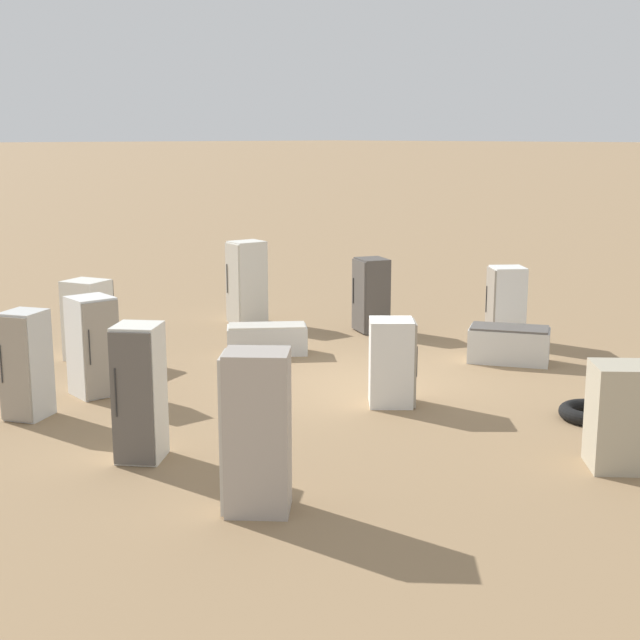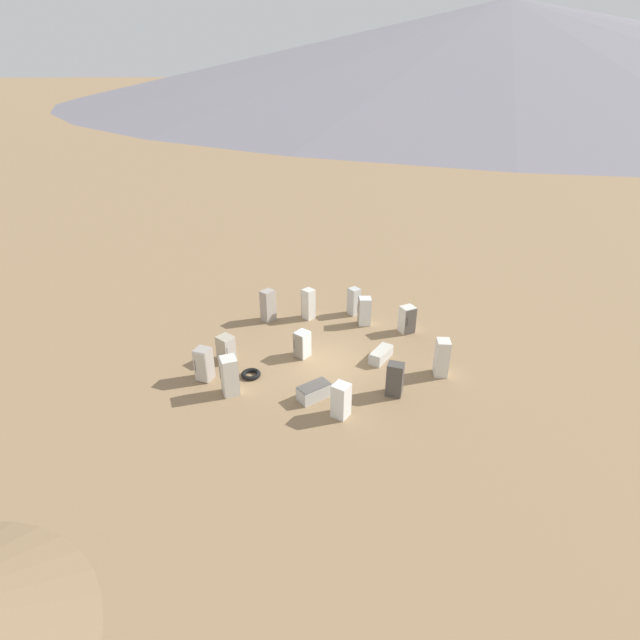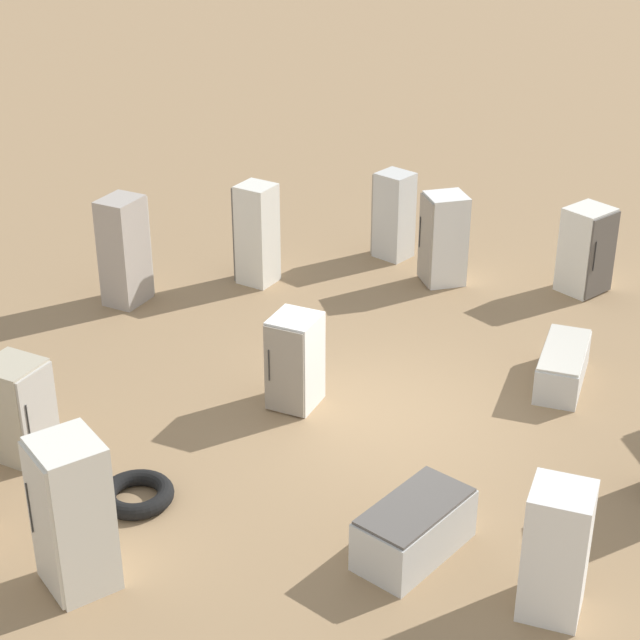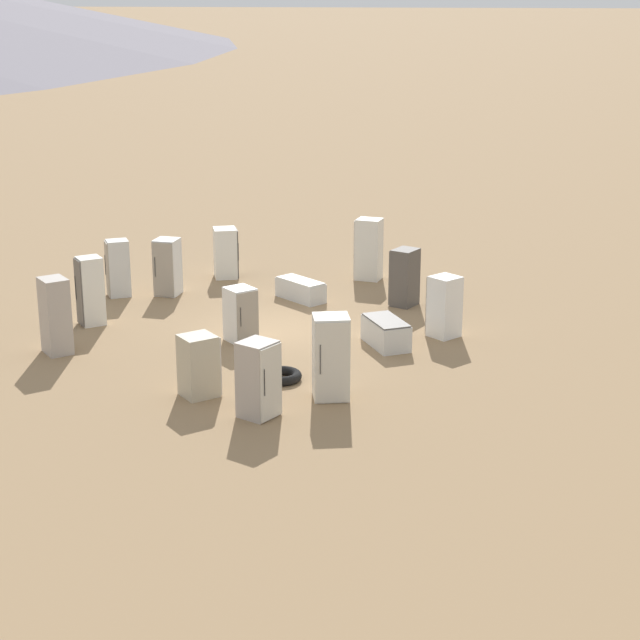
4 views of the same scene
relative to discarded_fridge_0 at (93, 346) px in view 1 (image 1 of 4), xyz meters
The scene contains 14 objects.
ground_plane 4.93m from the discarded_fridge_0, 146.13° to the left, with size 1000.00×1000.00×0.00m, color #937551.
discarded_fridge_0 is the anchor object (origin of this frame).
discarded_fridge_1 4.04m from the discarded_fridge_0, behind, with size 1.65×1.50×0.60m.
discarded_fridge_2 8.48m from the discarded_fridge_0, 112.53° to the left, with size 1.04×1.03×1.42m.
discarded_fridge_3 8.74m from the discarded_fridge_0, 162.90° to the left, with size 0.97×0.96×1.62m.
discarded_fridge_4 7.86m from the discarded_fridge_0, 152.50° to the left, with size 1.43×1.71×0.70m.
discarded_fridge_5 7.04m from the discarded_fridge_0, behind, with size 0.87×0.92×1.66m.
discarded_fridge_6 6.30m from the discarded_fridge_0, 153.64° to the right, with size 0.87×0.74×1.93m.
discarded_fridge_7 1.45m from the discarded_fridge_0, 15.94° to the left, with size 0.84×0.80×1.70m.
discarded_fridge_8 5.05m from the discarded_fridge_0, 129.55° to the left, with size 0.97×0.97×1.43m.
discarded_fridge_11 3.40m from the discarded_fridge_0, 70.46° to the left, with size 0.87×0.86×1.88m.
discarded_fridge_12 5.72m from the discarded_fridge_0, 78.94° to the left, with size 0.96×0.97×1.94m.
discarded_fridge_13 2.55m from the discarded_fridge_0, 117.79° to the right, with size 0.94×0.95×1.58m.
scrap_tire 8.20m from the discarded_fridge_0, 126.44° to the left, with size 0.96×0.96×0.22m.
Camera 1 is at (11.42, 10.51, 4.35)m, focal length 50.00 mm.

